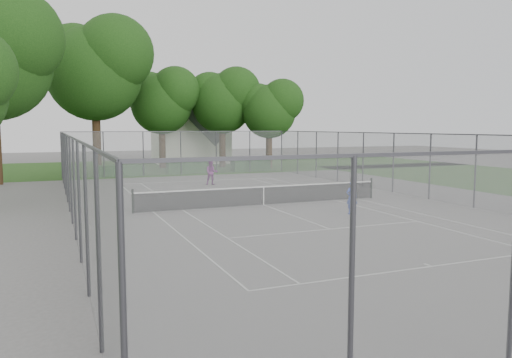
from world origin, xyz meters
name	(u,v)px	position (x,y,z in m)	size (l,w,h in m)	color
ground	(264,205)	(0.00, 0.00, 0.00)	(120.00, 120.00, 0.00)	slate
grass_far	(159,166)	(0.00, 26.00, 0.00)	(60.00, 20.00, 0.00)	#224814
court_markings	(264,205)	(0.00, 0.00, 0.01)	(11.03, 23.83, 0.01)	silver
tennis_net	(264,195)	(0.00, 0.00, 0.51)	(12.87, 0.10, 1.10)	black
perimeter_fence	(264,169)	(0.00, 0.00, 1.81)	(18.08, 34.08, 3.52)	#38383D
tree_far_left	(96,65)	(-5.98, 21.50, 8.96)	(9.06, 8.27, 13.03)	#311F12
tree_far_midleft	(162,99)	(0.13, 24.36, 6.49)	(6.57, 6.00, 9.45)	#311F12
tree_far_midright	(223,99)	(5.74, 23.26, 6.56)	(6.64, 6.06, 9.54)	#311F12
tree_far_right	(270,107)	(9.42, 20.46, 5.70)	(5.78, 5.28, 8.31)	#311F12
hedge_left	(122,171)	(-4.60, 17.71, 0.43)	(3.44, 1.03, 0.86)	#1B4C18
hedge_mid	(188,166)	(1.00, 18.52, 0.57)	(3.60, 1.03, 1.13)	#1B4C18
hedge_right	(250,165)	(6.53, 18.18, 0.50)	(3.34, 1.23, 1.00)	#1B4C18
house	(190,128)	(4.14, 29.48, 3.72)	(7.42, 5.75, 9.24)	silver
girl_player	(352,197)	(2.64, -3.84, 0.74)	(0.54, 0.36, 1.49)	#3048B5
woman_player	(211,172)	(0.16, 9.22, 0.84)	(0.81, 0.63, 1.67)	#752773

